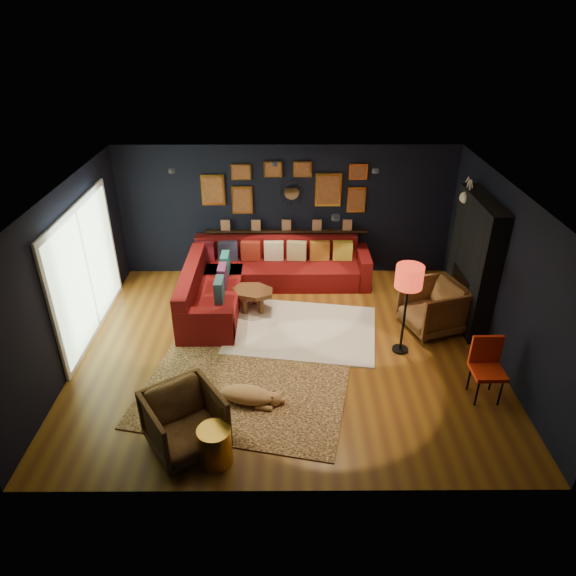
{
  "coord_description": "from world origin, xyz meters",
  "views": [
    {
      "loc": [
        -0.02,
        -6.73,
        4.87
      ],
      "look_at": [
        0.02,
        0.3,
        0.95
      ],
      "focal_mm": 32.0,
      "sensor_mm": 36.0,
      "label": 1
    }
  ],
  "objects_px": {
    "pouf": "(216,295)",
    "floor_lamp": "(409,281)",
    "orange_chair": "(487,363)",
    "armchair_right": "(433,305)",
    "coffee_table": "(253,294)",
    "gold_stool": "(215,446)",
    "sectional": "(254,278)",
    "armchair_left": "(185,419)",
    "dog": "(247,392)"
  },
  "relations": [
    {
      "from": "armchair_left",
      "to": "gold_stool",
      "type": "height_order",
      "value": "armchair_left"
    },
    {
      "from": "floor_lamp",
      "to": "sectional",
      "type": "bearing_deg",
      "value": 142.52
    },
    {
      "from": "gold_stool",
      "to": "dog",
      "type": "distance_m",
      "value": 1.09
    },
    {
      "from": "pouf",
      "to": "floor_lamp",
      "type": "height_order",
      "value": "floor_lamp"
    },
    {
      "from": "armchair_right",
      "to": "floor_lamp",
      "type": "xyz_separation_m",
      "value": [
        -0.64,
        -0.65,
        0.8
      ]
    },
    {
      "from": "pouf",
      "to": "armchair_right",
      "type": "bearing_deg",
      "value": -11.87
    },
    {
      "from": "sectional",
      "to": "floor_lamp",
      "type": "bearing_deg",
      "value": -37.48
    },
    {
      "from": "armchair_left",
      "to": "armchair_right",
      "type": "height_order",
      "value": "armchair_right"
    },
    {
      "from": "armchair_left",
      "to": "dog",
      "type": "relative_size",
      "value": 0.84
    },
    {
      "from": "sectional",
      "to": "pouf",
      "type": "height_order",
      "value": "sectional"
    },
    {
      "from": "pouf",
      "to": "gold_stool",
      "type": "relative_size",
      "value": 1.1
    },
    {
      "from": "pouf",
      "to": "dog",
      "type": "height_order",
      "value": "pouf"
    },
    {
      "from": "armchair_right",
      "to": "gold_stool",
      "type": "xyz_separation_m",
      "value": [
        -3.32,
        -2.91,
        -0.21
      ]
    },
    {
      "from": "floor_lamp",
      "to": "pouf",
      "type": "bearing_deg",
      "value": 155.17
    },
    {
      "from": "gold_stool",
      "to": "armchair_left",
      "type": "bearing_deg",
      "value": 146.65
    },
    {
      "from": "sectional",
      "to": "orange_chair",
      "type": "bearing_deg",
      "value": -40.79
    },
    {
      "from": "pouf",
      "to": "armchair_left",
      "type": "bearing_deg",
      "value": -89.24
    },
    {
      "from": "armchair_left",
      "to": "floor_lamp",
      "type": "bearing_deg",
      "value": -0.99
    },
    {
      "from": "floor_lamp",
      "to": "armchair_right",
      "type": "bearing_deg",
      "value": 45.58
    },
    {
      "from": "sectional",
      "to": "pouf",
      "type": "xyz_separation_m",
      "value": [
        -0.69,
        -0.42,
        -0.11
      ]
    },
    {
      "from": "coffee_table",
      "to": "armchair_right",
      "type": "relative_size",
      "value": 1.02
    },
    {
      "from": "sectional",
      "to": "pouf",
      "type": "relative_size",
      "value": 6.13
    },
    {
      "from": "orange_chair",
      "to": "armchair_right",
      "type": "bearing_deg",
      "value": 98.9
    },
    {
      "from": "sectional",
      "to": "armchair_left",
      "type": "height_order",
      "value": "armchair_left"
    },
    {
      "from": "gold_stool",
      "to": "orange_chair",
      "type": "relative_size",
      "value": 0.55
    },
    {
      "from": "armchair_left",
      "to": "floor_lamp",
      "type": "distance_m",
      "value": 3.75
    },
    {
      "from": "dog",
      "to": "armchair_left",
      "type": "bearing_deg",
      "value": -119.1
    },
    {
      "from": "orange_chair",
      "to": "dog",
      "type": "bearing_deg",
      "value": -178.18
    },
    {
      "from": "gold_stool",
      "to": "floor_lamp",
      "type": "relative_size",
      "value": 0.33
    },
    {
      "from": "pouf",
      "to": "armchair_right",
      "type": "xyz_separation_m",
      "value": [
        3.75,
        -0.79,
        0.24
      ]
    },
    {
      "from": "sectional",
      "to": "pouf",
      "type": "bearing_deg",
      "value": -148.5
    },
    {
      "from": "gold_stool",
      "to": "armchair_right",
      "type": "bearing_deg",
      "value": 41.22
    },
    {
      "from": "sectional",
      "to": "gold_stool",
      "type": "xyz_separation_m",
      "value": [
        -0.25,
        -4.11,
        -0.07
      ]
    },
    {
      "from": "armchair_left",
      "to": "gold_stool",
      "type": "xyz_separation_m",
      "value": [
        0.39,
        -0.26,
        -0.19
      ]
    },
    {
      "from": "pouf",
      "to": "dog",
      "type": "bearing_deg",
      "value": -74.41
    },
    {
      "from": "armchair_right",
      "to": "gold_stool",
      "type": "relative_size",
      "value": 1.82
    },
    {
      "from": "dog",
      "to": "orange_chair",
      "type": "bearing_deg",
      "value": 15.18
    },
    {
      "from": "armchair_right",
      "to": "gold_stool",
      "type": "bearing_deg",
      "value": -66.77
    },
    {
      "from": "coffee_table",
      "to": "pouf",
      "type": "bearing_deg",
      "value": 164.19
    },
    {
      "from": "armchair_left",
      "to": "pouf",
      "type": "bearing_deg",
      "value": 56.68
    },
    {
      "from": "gold_stool",
      "to": "sectional",
      "type": "bearing_deg",
      "value": 86.49
    },
    {
      "from": "armchair_left",
      "to": "orange_chair",
      "type": "xyz_separation_m",
      "value": [
        4.0,
        0.96,
        0.1
      ]
    },
    {
      "from": "sectional",
      "to": "coffee_table",
      "type": "bearing_deg",
      "value": -88.67
    },
    {
      "from": "armchair_right",
      "to": "coffee_table",
      "type": "bearing_deg",
      "value": -118.94
    },
    {
      "from": "gold_stool",
      "to": "floor_lamp",
      "type": "height_order",
      "value": "floor_lamp"
    },
    {
      "from": "pouf",
      "to": "dog",
      "type": "xyz_separation_m",
      "value": [
        0.74,
        -2.65,
        -0.03
      ]
    },
    {
      "from": "sectional",
      "to": "orange_chair",
      "type": "relative_size",
      "value": 3.73
    },
    {
      "from": "coffee_table",
      "to": "armchair_right",
      "type": "height_order",
      "value": "armchair_right"
    },
    {
      "from": "sectional",
      "to": "armchair_right",
      "type": "bearing_deg",
      "value": -21.52
    },
    {
      "from": "dog",
      "to": "gold_stool",
      "type": "bearing_deg",
      "value": -94.09
    }
  ]
}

